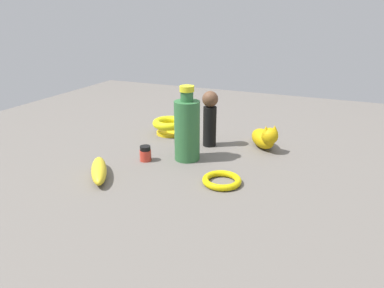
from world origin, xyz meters
The scene contains 8 objects.
ground centered at (0.00, 0.00, 0.00)m, with size 2.00×2.00×0.00m, color #5B5651.
bangle centered at (0.13, -0.10, 0.01)m, with size 0.10×0.10×0.02m, color #C2AE0A.
cat_figurine centered at (0.17, 0.19, 0.04)m, with size 0.12×0.14×0.09m.
bottle_tall centered at (-0.02, 0.01, 0.09)m, with size 0.07×0.07×0.22m.
nail_polish_jar centered at (-0.13, -0.05, 0.02)m, with size 0.03×0.03×0.05m.
banana centered at (-0.18, -0.20, 0.02)m, with size 0.16×0.04×0.04m, color gold.
person_figure_adult centered at (0.00, 0.14, 0.10)m, with size 0.05×0.05×0.18m.
bowl centered at (-0.17, 0.20, 0.03)m, with size 0.12×0.12×0.05m.
Camera 1 is at (0.38, -0.89, 0.42)m, focal length 33.49 mm.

